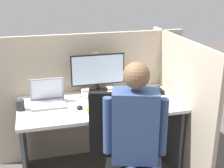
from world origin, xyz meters
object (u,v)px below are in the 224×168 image
at_px(monitor, 98,71).
at_px(stapler, 159,90).
at_px(person, 139,138).
at_px(laptop, 48,100).
at_px(office_chair, 126,158).
at_px(pen_cup, 20,105).
at_px(carrot_toy, 90,112).
at_px(paper_box, 98,92).

xyz_separation_m(monitor, stapler, (0.63, -0.11, -0.22)).
height_order(stapler, person, person).
bearing_deg(person, laptop, 125.14).
distance_m(office_chair, pen_cup, 1.07).
height_order(carrot_toy, pen_cup, pen_cup).
relative_size(laptop, stapler, 1.99).
distance_m(laptop, office_chair, 0.94).
xyz_separation_m(paper_box, carrot_toy, (-0.18, -0.47, -0.00)).
xyz_separation_m(carrot_toy, office_chair, (0.22, -0.38, -0.26)).
bearing_deg(stapler, monitor, 170.28).
xyz_separation_m(laptop, carrot_toy, (0.34, -0.33, -0.02)).
height_order(person, pen_cup, person).
xyz_separation_m(paper_box, laptop, (-0.51, -0.13, 0.02)).
bearing_deg(monitor, pen_cup, -165.20).
distance_m(paper_box, person, 0.99).
bearing_deg(person, monitor, 95.17).
bearing_deg(person, carrot_toy, 116.95).
height_order(paper_box, office_chair, office_chair).
distance_m(paper_box, pen_cup, 0.79).
distance_m(laptop, stapler, 1.14).
bearing_deg(laptop, stapler, 1.39).
bearing_deg(pen_cup, monitor, 14.80).
bearing_deg(monitor, office_chair, -87.18).
xyz_separation_m(paper_box, monitor, (0.00, 0.00, 0.22)).
bearing_deg(office_chair, stapler, 51.55).
distance_m(office_chair, person, 0.30).
relative_size(stapler, pen_cup, 1.66).
distance_m(stapler, office_chair, 0.98).
relative_size(monitor, laptop, 1.68).
distance_m(paper_box, office_chair, 0.88).
height_order(monitor, stapler, monitor).
bearing_deg(office_chair, carrot_toy, 120.18).
bearing_deg(paper_box, monitor, 90.00).
bearing_deg(carrot_toy, pen_cup, 155.52).
distance_m(paper_box, carrot_toy, 0.50).
bearing_deg(carrot_toy, stapler, 24.25).
xyz_separation_m(office_chair, person, (0.05, -0.15, 0.25)).
distance_m(stapler, pen_cup, 1.39).
xyz_separation_m(monitor, person, (0.09, -0.99, -0.23)).
height_order(monitor, pen_cup, monitor).
bearing_deg(laptop, paper_box, 14.43).
relative_size(monitor, stapler, 3.36).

